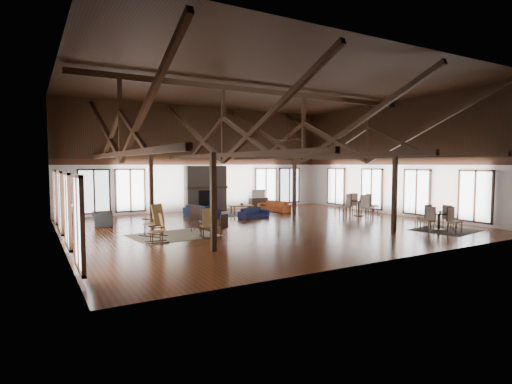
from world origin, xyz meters
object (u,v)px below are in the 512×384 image
sofa_orange (274,206)px  cafe_table_near (439,218)px  armchair (102,219)px  coffee_table (241,206)px  sofa_navy_front (254,213)px  sofa_navy_left (202,211)px  tv_console (258,203)px  cafe_table_far (359,205)px

sofa_orange → cafe_table_near: (2.34, -8.88, 0.20)m
armchair → cafe_table_near: bearing=-115.9°
sofa_orange → coffee_table: sofa_orange is taller
armchair → sofa_navy_front: bearing=-89.2°
coffee_table → armchair: size_ratio=1.38×
sofa_navy_left → sofa_orange: (4.50, 0.16, -0.02)m
cafe_table_near → tv_console: (-2.05, 11.15, -0.20)m
sofa_orange → tv_console: bearing=158.0°
sofa_orange → armchair: (-9.44, -0.98, 0.02)m
sofa_navy_left → cafe_table_near: (6.84, -8.71, 0.18)m
sofa_navy_front → sofa_orange: sofa_orange is taller
sofa_navy_front → cafe_table_far: cafe_table_far is taller
sofa_navy_front → cafe_table_near: cafe_table_near is taller
sofa_orange → coffee_table: 2.21m
cafe_table_near → cafe_table_far: size_ratio=0.86×
sofa_navy_left → sofa_orange: bearing=-104.8°
coffee_table → tv_console: (2.49, 2.44, -0.12)m
sofa_orange → armchair: bearing=-98.7°
sofa_navy_left → armchair: size_ratio=2.21×
sofa_orange → tv_console: 2.29m
sofa_navy_left → cafe_table_far: size_ratio=0.96×
sofa_navy_left → coffee_table: 2.31m
sofa_navy_left → coffee_table: bearing=-107.0°
coffee_table → cafe_table_far: cafe_table_far is taller
tv_console → sofa_orange: bearing=-97.4°
cafe_table_near → cafe_table_far: (0.45, 5.00, 0.07)m
sofa_navy_left → armchair: bearing=82.5°
sofa_navy_left → sofa_orange: size_ratio=1.06×
tv_console → cafe_table_near: bearing=-79.6°
coffee_table → tv_console: size_ratio=1.13×
sofa_navy_left → cafe_table_far: bearing=-133.8°
sofa_navy_left → coffee_table: (2.30, -0.01, 0.11)m
sofa_navy_front → coffee_table: size_ratio=1.27×
sofa_navy_front → sofa_navy_left: sofa_navy_left is taller
cafe_table_far → sofa_navy_front: bearing=158.8°
cafe_table_far → tv_console: size_ratio=1.87×
sofa_navy_left → coffee_table: size_ratio=1.59×
armchair → tv_console: bearing=-63.6°
sofa_navy_front → cafe_table_near: size_ratio=0.90×
sofa_orange → tv_console: size_ratio=1.70×
sofa_navy_front → sofa_orange: (2.38, 1.86, 0.05)m
cafe_table_near → cafe_table_far: 5.03m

